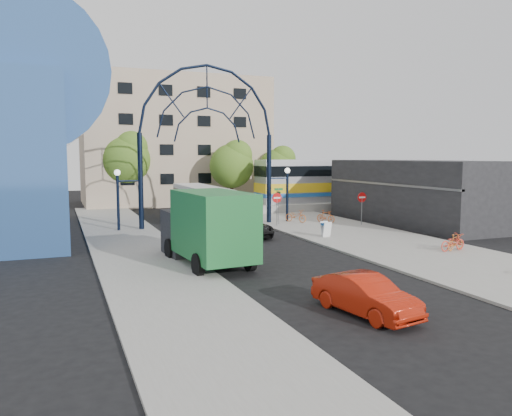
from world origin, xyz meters
name	(u,v)px	position (x,y,z in m)	size (l,w,h in m)	color
ground	(287,264)	(0.00, 0.00, 0.00)	(120.00, 120.00, 0.00)	black
sidewalk_east	(375,240)	(8.00, 4.00, 0.06)	(8.00, 56.00, 0.12)	gray
plaza_west	(137,251)	(-6.50, 6.00, 0.06)	(5.00, 50.00, 0.12)	gray
gateway_arch	(207,113)	(0.00, 14.00, 8.56)	(13.64, 0.44, 12.10)	black
stop_sign	(277,201)	(4.80, 12.00, 1.99)	(0.80, 0.07, 2.50)	slate
do_not_enter_sign	(362,201)	(11.00, 10.00, 1.98)	(0.76, 0.07, 2.48)	slate
street_name_sign	(279,198)	(5.20, 12.60, 2.13)	(0.70, 0.70, 2.80)	slate
sandwich_board	(326,227)	(5.60, 5.98, 0.74)	(0.55, 0.61, 0.99)	white
commercial_block_east	(415,192)	(16.00, 10.00, 2.50)	(6.00, 16.00, 5.00)	black
apartment_block	(173,142)	(2.00, 34.97, 7.00)	(20.00, 12.10, 14.00)	tan
train_platform	(370,203)	(20.00, 22.00, 0.40)	(32.00, 5.00, 0.80)	gray
train_car	(370,179)	(20.00, 22.00, 2.90)	(25.10, 3.05, 4.20)	#B7B7BC
tree_north_a	(233,163)	(6.12, 25.93, 4.61)	(4.48, 4.48, 7.00)	#382314
tree_north_b	(127,157)	(-3.88, 29.93, 5.27)	(5.12, 5.12, 8.00)	#382314
tree_north_c	(279,166)	(12.12, 27.93, 4.28)	(4.16, 4.16, 6.50)	#382314
city_bus	(201,204)	(0.21, 16.64, 1.53)	(2.59, 10.70, 2.93)	silver
green_truck	(206,228)	(-3.77, 1.40, 1.84)	(3.29, 7.47, 3.68)	black
black_suv	(248,227)	(1.18, 8.57, 0.66)	(2.18, 4.73, 1.32)	black
red_sedan	(365,295)	(-0.98, -8.24, 0.68)	(1.44, 4.12, 1.36)	#A91C0A
bike_near_a	(296,216)	(6.99, 13.21, 0.62)	(0.67, 1.91, 1.00)	#CB6528
bike_near_b	(326,216)	(9.04, 12.04, 0.61)	(0.46, 1.64, 0.98)	#D16129
bike_far_a	(453,242)	(9.73, -0.85, 0.60)	(0.63, 1.81, 0.95)	red
bike_far_b	(455,242)	(10.00, -0.78, 0.57)	(0.43, 1.51, 0.91)	orange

